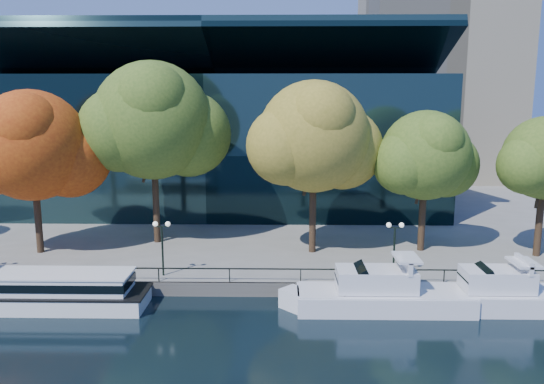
{
  "coord_description": "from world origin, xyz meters",
  "views": [
    {
      "loc": [
        3.67,
        -32.24,
        13.89
      ],
      "look_at": [
        2.9,
        8.0,
        6.57
      ],
      "focal_mm": 35.0,
      "sensor_mm": 36.0,
      "label": 1
    }
  ],
  "objects_px": {
    "lamp_1": "(162,236)",
    "lamp_2": "(395,237)",
    "tree_3": "(316,139)",
    "tree_2": "(155,123)",
    "cruiser_far": "(496,294)",
    "tree_1": "(34,148)",
    "tree_4": "(427,157)",
    "cruiser_near": "(376,293)",
    "tour_boat": "(35,290)"
  },
  "relations": [
    {
      "from": "lamp_1",
      "to": "tour_boat",
      "type": "bearing_deg",
      "value": -154.32
    },
    {
      "from": "tree_1",
      "to": "tree_2",
      "type": "xyz_separation_m",
      "value": [
        9.07,
        3.35,
        1.83
      ]
    },
    {
      "from": "cruiser_far",
      "to": "lamp_1",
      "type": "height_order",
      "value": "lamp_1"
    },
    {
      "from": "lamp_2",
      "to": "cruiser_near",
      "type": "bearing_deg",
      "value": -116.72
    },
    {
      "from": "tree_1",
      "to": "tree_4",
      "type": "bearing_deg",
      "value": 2.24
    },
    {
      "from": "cruiser_near",
      "to": "cruiser_far",
      "type": "distance_m",
      "value": 7.84
    },
    {
      "from": "tour_boat",
      "to": "lamp_2",
      "type": "distance_m",
      "value": 24.81
    },
    {
      "from": "tour_boat",
      "to": "cruiser_near",
      "type": "distance_m",
      "value": 22.54
    },
    {
      "from": "cruiser_near",
      "to": "tree_1",
      "type": "height_order",
      "value": "tree_1"
    },
    {
      "from": "cruiser_near",
      "to": "tree_4",
      "type": "relative_size",
      "value": 1.07
    },
    {
      "from": "tour_boat",
      "to": "tree_1",
      "type": "bearing_deg",
      "value": 111.74
    },
    {
      "from": "cruiser_far",
      "to": "cruiser_near",
      "type": "bearing_deg",
      "value": -179.15
    },
    {
      "from": "cruiser_near",
      "to": "tree_2",
      "type": "height_order",
      "value": "tree_2"
    },
    {
      "from": "cruiser_near",
      "to": "lamp_2",
      "type": "xyz_separation_m",
      "value": [
        1.84,
        3.66,
        2.84
      ]
    },
    {
      "from": "tour_boat",
      "to": "cruiser_near",
      "type": "relative_size",
      "value": 1.22
    },
    {
      "from": "cruiser_far",
      "to": "tree_1",
      "type": "bearing_deg",
      "value": 165.07
    },
    {
      "from": "tree_3",
      "to": "lamp_2",
      "type": "distance_m",
      "value": 10.37
    },
    {
      "from": "tree_1",
      "to": "tree_4",
      "type": "xyz_separation_m",
      "value": [
        31.94,
        1.25,
        -0.84
      ]
    },
    {
      "from": "tree_1",
      "to": "cruiser_near",
      "type": "bearing_deg",
      "value": -19.33
    },
    {
      "from": "tree_4",
      "to": "lamp_1",
      "type": "xyz_separation_m",
      "value": [
        -20.55,
        -6.79,
        -4.93
      ]
    },
    {
      "from": "tour_boat",
      "to": "lamp_2",
      "type": "height_order",
      "value": "lamp_2"
    },
    {
      "from": "cruiser_far",
      "to": "lamp_1",
      "type": "distance_m",
      "value": 23.12
    },
    {
      "from": "tree_4",
      "to": "lamp_2",
      "type": "xyz_separation_m",
      "value": [
        -3.87,
        -6.79,
        -4.93
      ]
    },
    {
      "from": "tour_boat",
      "to": "tree_3",
      "type": "height_order",
      "value": "tree_3"
    },
    {
      "from": "cruiser_far",
      "to": "tree_2",
      "type": "relative_size",
      "value": 0.69
    },
    {
      "from": "lamp_1",
      "to": "lamp_2",
      "type": "relative_size",
      "value": 1.0
    },
    {
      "from": "lamp_2",
      "to": "tree_1",
      "type": "bearing_deg",
      "value": 168.84
    },
    {
      "from": "tree_1",
      "to": "lamp_1",
      "type": "distance_m",
      "value": 13.91
    },
    {
      "from": "cruiser_far",
      "to": "lamp_1",
      "type": "xyz_separation_m",
      "value": [
        -22.67,
        3.55,
        2.84
      ]
    },
    {
      "from": "cruiser_near",
      "to": "cruiser_far",
      "type": "relative_size",
      "value": 1.15
    },
    {
      "from": "tree_4",
      "to": "tree_3",
      "type": "bearing_deg",
      "value": -175.76
    },
    {
      "from": "tour_boat",
      "to": "cruiser_far",
      "type": "xyz_separation_m",
      "value": [
        30.37,
        0.16,
        -0.11
      ]
    },
    {
      "from": "tree_2",
      "to": "tree_4",
      "type": "height_order",
      "value": "tree_2"
    },
    {
      "from": "cruiser_near",
      "to": "tree_4",
      "type": "xyz_separation_m",
      "value": [
        5.72,
        10.45,
        7.77
      ]
    },
    {
      "from": "tree_4",
      "to": "cruiser_near",
      "type": "bearing_deg",
      "value": -118.69
    },
    {
      "from": "cruiser_near",
      "to": "tree_4",
      "type": "height_order",
      "value": "tree_4"
    },
    {
      "from": "tree_3",
      "to": "tree_2",
      "type": "bearing_deg",
      "value": 168.51
    },
    {
      "from": "cruiser_far",
      "to": "tree_3",
      "type": "distance_m",
      "value": 17.55
    },
    {
      "from": "cruiser_near",
      "to": "tree_2",
      "type": "distance_m",
      "value": 23.68
    },
    {
      "from": "cruiser_far",
      "to": "tree_2",
      "type": "height_order",
      "value": "tree_2"
    },
    {
      "from": "tree_1",
      "to": "tree_3",
      "type": "relative_size",
      "value": 0.95
    },
    {
      "from": "tour_boat",
      "to": "tree_1",
      "type": "xyz_separation_m",
      "value": [
        -3.68,
        9.24,
        8.51
      ]
    },
    {
      "from": "cruiser_near",
      "to": "lamp_1",
      "type": "xyz_separation_m",
      "value": [
        -14.84,
        3.66,
        2.84
      ]
    },
    {
      "from": "cruiser_far",
      "to": "lamp_2",
      "type": "xyz_separation_m",
      "value": [
        -5.99,
        3.55,
        2.84
      ]
    },
    {
      "from": "tour_boat",
      "to": "tree_2",
      "type": "bearing_deg",
      "value": 66.83
    },
    {
      "from": "tree_1",
      "to": "lamp_2",
      "type": "distance_m",
      "value": 29.18
    },
    {
      "from": "lamp_1",
      "to": "cruiser_near",
      "type": "bearing_deg",
      "value": -13.87
    },
    {
      "from": "tour_boat",
      "to": "tree_2",
      "type": "relative_size",
      "value": 0.97
    },
    {
      "from": "tree_1",
      "to": "lamp_1",
      "type": "relative_size",
      "value": 3.33
    },
    {
      "from": "tour_boat",
      "to": "lamp_2",
      "type": "relative_size",
      "value": 3.83
    }
  ]
}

